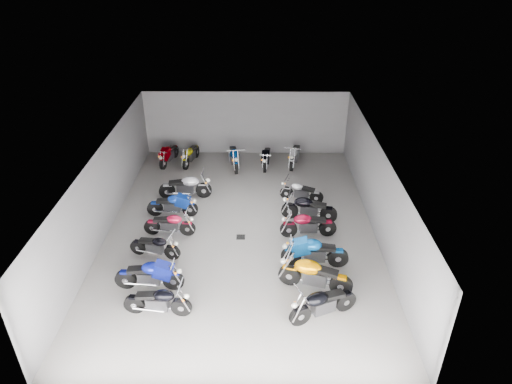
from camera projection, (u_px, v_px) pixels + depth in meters
ground at (241, 230)px, 17.33m from camera, size 14.00×14.00×0.00m
wall_back at (246, 123)px, 22.62m from camera, size 10.00×0.10×3.20m
wall_left at (103, 192)px, 16.58m from camera, size 0.10×14.00×3.20m
wall_right at (378, 194)px, 16.50m from camera, size 0.10×14.00×3.20m
ceiling at (240, 152)px, 15.74m from camera, size 10.00×14.00×0.04m
drain_grate at (241, 237)px, 16.89m from camera, size 0.32×0.32×0.01m
motorcycle_left_a at (158, 301)px, 13.26m from camera, size 2.03×0.44×0.89m
motorcycle_left_b at (150, 275)px, 14.21m from camera, size 2.19×0.44×0.96m
motorcycle_left_c at (155, 246)px, 15.67m from camera, size 1.82×0.56×0.81m
motorcycle_left_d at (170, 224)px, 16.82m from camera, size 1.93×0.40×0.85m
motorcycle_left_e at (173, 205)px, 17.95m from camera, size 2.02×0.40×0.89m
motorcycle_left_f at (186, 187)px, 19.16m from camera, size 2.22×0.46×0.98m
motorcycle_right_a at (323, 304)px, 13.12m from camera, size 2.05×1.00×0.96m
motorcycle_right_b at (314, 275)px, 14.16m from camera, size 2.29×0.83×1.03m
motorcycle_right_c at (314, 252)px, 15.19m from camera, size 2.27×0.46×1.00m
motorcycle_right_d at (308, 225)px, 16.71m from camera, size 2.10×0.44×0.92m
motorcycle_right_e at (308, 208)px, 17.66m from camera, size 2.17×0.60×0.96m
motorcycle_right_f at (301, 192)px, 18.96m from camera, size 1.80×0.67×0.81m
motorcycle_back_a at (169, 154)px, 22.10m from camera, size 0.62×1.97×0.88m
motorcycle_back_b at (191, 155)px, 22.08m from camera, size 0.60×1.95×0.87m
motorcycle_back_c at (234, 157)px, 21.73m from camera, size 0.56×2.20×0.97m
motorcycle_back_d at (266, 157)px, 21.83m from camera, size 0.45×1.98×0.87m
motorcycle_back_e at (295, 155)px, 21.97m from camera, size 0.66×2.10×0.94m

